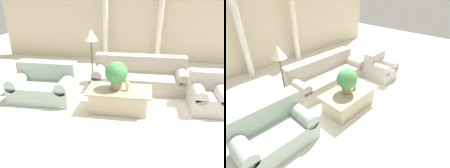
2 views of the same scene
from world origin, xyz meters
TOP-DOWN VIEW (x-y plane):
  - ground_plane at (0.00, 0.00)m, footprint 16.00×16.00m
  - wall_back at (0.00, 3.43)m, footprint 10.00×0.06m
  - sofa_long at (0.23, 0.87)m, footprint 2.36×0.89m
  - loveseat at (-1.96, -0.05)m, footprint 1.42×0.89m
  - coffee_table at (-0.14, -0.34)m, footprint 1.35×0.74m
  - potted_plant at (-0.21, -0.33)m, footprint 0.47×0.47m
  - pillar_candle at (0.04, -0.37)m, footprint 0.07×0.07m
  - floor_lamp at (-1.05, 1.00)m, footprint 0.36×0.36m
  - column_left at (-1.06, 3.08)m, footprint 0.26×0.26m
  - column_right at (0.77, 3.08)m, footprint 0.26×0.26m
  - armchair at (1.74, -0.00)m, footprint 0.76×0.82m

SIDE VIEW (x-z plane):
  - ground_plane at x=0.00m, z-range 0.00..0.00m
  - coffee_table at x=-0.14m, z-range 0.01..0.48m
  - sofa_long at x=0.23m, z-range -0.09..0.75m
  - loveseat at x=-1.96m, z-range -0.08..0.76m
  - armchair at x=1.74m, z-range -0.06..0.74m
  - pillar_candle at x=0.04m, z-range 0.48..0.67m
  - potted_plant at x=-0.21m, z-range 0.52..1.11m
  - column_left at x=-1.06m, z-range 0.03..2.33m
  - column_right at x=0.77m, z-range 0.03..2.33m
  - floor_lamp at x=-1.05m, z-range 0.52..2.01m
  - wall_back at x=0.00m, z-range 0.00..3.20m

